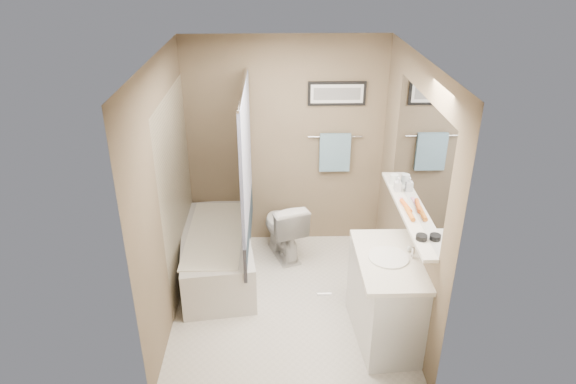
{
  "coord_description": "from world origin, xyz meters",
  "views": [
    {
      "loc": [
        -0.11,
        -4.11,
        3.24
      ],
      "look_at": [
        0.0,
        0.15,
        1.15
      ],
      "focal_mm": 32.0,
      "sensor_mm": 36.0,
      "label": 1
    }
  ],
  "objects_px": {
    "vanity": "(386,300)",
    "hair_brush_back": "(406,206)",
    "bathtub": "(217,254)",
    "glass_jar": "(394,179)",
    "soap_bottle": "(398,184)",
    "candle_bowl_near": "(421,237)",
    "hair_brush_front": "(410,214)",
    "toilet": "(283,228)"
  },
  "relations": [
    {
      "from": "bathtub",
      "to": "candle_bowl_near",
      "type": "height_order",
      "value": "candle_bowl_near"
    },
    {
      "from": "candle_bowl_near",
      "to": "soap_bottle",
      "type": "bearing_deg",
      "value": 90.0
    },
    {
      "from": "bathtub",
      "to": "toilet",
      "type": "bearing_deg",
      "value": 19.66
    },
    {
      "from": "vanity",
      "to": "soap_bottle",
      "type": "bearing_deg",
      "value": 71.04
    },
    {
      "from": "hair_brush_back",
      "to": "glass_jar",
      "type": "height_order",
      "value": "glass_jar"
    },
    {
      "from": "hair_brush_back",
      "to": "hair_brush_front",
      "type": "bearing_deg",
      "value": -90.0
    },
    {
      "from": "vanity",
      "to": "glass_jar",
      "type": "distance_m",
      "value": 1.18
    },
    {
      "from": "bathtub",
      "to": "hair_brush_back",
      "type": "xyz_separation_m",
      "value": [
        1.79,
        -0.63,
        0.89
      ]
    },
    {
      "from": "hair_brush_front",
      "to": "toilet",
      "type": "bearing_deg",
      "value": 132.92
    },
    {
      "from": "bathtub",
      "to": "toilet",
      "type": "relative_size",
      "value": 2.16
    },
    {
      "from": "glass_jar",
      "to": "soap_bottle",
      "type": "bearing_deg",
      "value": -90.0
    },
    {
      "from": "bathtub",
      "to": "hair_brush_back",
      "type": "height_order",
      "value": "hair_brush_back"
    },
    {
      "from": "bathtub",
      "to": "vanity",
      "type": "distance_m",
      "value": 1.9
    },
    {
      "from": "bathtub",
      "to": "hair_brush_front",
      "type": "xyz_separation_m",
      "value": [
        1.79,
        -0.78,
        0.89
      ]
    },
    {
      "from": "bathtub",
      "to": "vanity",
      "type": "bearing_deg",
      "value": -40.0
    },
    {
      "from": "vanity",
      "to": "hair_brush_back",
      "type": "bearing_deg",
      "value": 59.38
    },
    {
      "from": "vanity",
      "to": "candle_bowl_near",
      "type": "xyz_separation_m",
      "value": [
        0.19,
        -0.15,
        0.73
      ]
    },
    {
      "from": "hair_brush_front",
      "to": "bathtub",
      "type": "bearing_deg",
      "value": 156.41
    },
    {
      "from": "hair_brush_front",
      "to": "hair_brush_back",
      "type": "height_order",
      "value": "same"
    },
    {
      "from": "toilet",
      "to": "glass_jar",
      "type": "xyz_separation_m",
      "value": [
        1.07,
        -0.51,
        0.82
      ]
    },
    {
      "from": "candle_bowl_near",
      "to": "hair_brush_back",
      "type": "relative_size",
      "value": 0.41
    },
    {
      "from": "candle_bowl_near",
      "to": "hair_brush_back",
      "type": "bearing_deg",
      "value": 90.0
    },
    {
      "from": "candle_bowl_near",
      "to": "soap_bottle",
      "type": "relative_size",
      "value": 0.64
    },
    {
      "from": "hair_brush_front",
      "to": "soap_bottle",
      "type": "relative_size",
      "value": 1.58
    },
    {
      "from": "soap_bottle",
      "to": "glass_jar",
      "type": "bearing_deg",
      "value": 90.0
    },
    {
      "from": "toilet",
      "to": "vanity",
      "type": "distance_m",
      "value": 1.64
    },
    {
      "from": "toilet",
      "to": "hair_brush_back",
      "type": "distance_m",
      "value": 1.67
    },
    {
      "from": "bathtub",
      "to": "toilet",
      "type": "distance_m",
      "value": 0.81
    },
    {
      "from": "hair_brush_back",
      "to": "soap_bottle",
      "type": "bearing_deg",
      "value": 90.0
    },
    {
      "from": "vanity",
      "to": "hair_brush_front",
      "type": "height_order",
      "value": "hair_brush_front"
    },
    {
      "from": "soap_bottle",
      "to": "candle_bowl_near",
      "type": "bearing_deg",
      "value": -90.0
    },
    {
      "from": "candle_bowl_near",
      "to": "hair_brush_back",
      "type": "height_order",
      "value": "hair_brush_back"
    },
    {
      "from": "hair_brush_back",
      "to": "candle_bowl_near",
      "type": "bearing_deg",
      "value": -90.0
    },
    {
      "from": "toilet",
      "to": "candle_bowl_near",
      "type": "distance_m",
      "value": 2.03
    },
    {
      "from": "toilet",
      "to": "hair_brush_front",
      "type": "xyz_separation_m",
      "value": [
        1.07,
        -1.15,
        0.79
      ]
    },
    {
      "from": "vanity",
      "to": "hair_brush_back",
      "type": "height_order",
      "value": "hair_brush_back"
    },
    {
      "from": "toilet",
      "to": "hair_brush_front",
      "type": "relative_size",
      "value": 3.15
    },
    {
      "from": "toilet",
      "to": "vanity",
      "type": "relative_size",
      "value": 0.77
    },
    {
      "from": "toilet",
      "to": "hair_brush_back",
      "type": "relative_size",
      "value": 3.15
    },
    {
      "from": "toilet",
      "to": "candle_bowl_near",
      "type": "relative_size",
      "value": 7.71
    },
    {
      "from": "hair_brush_back",
      "to": "vanity",
      "type": "bearing_deg",
      "value": -115.97
    },
    {
      "from": "hair_brush_front",
      "to": "hair_brush_back",
      "type": "distance_m",
      "value": 0.15
    }
  ]
}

